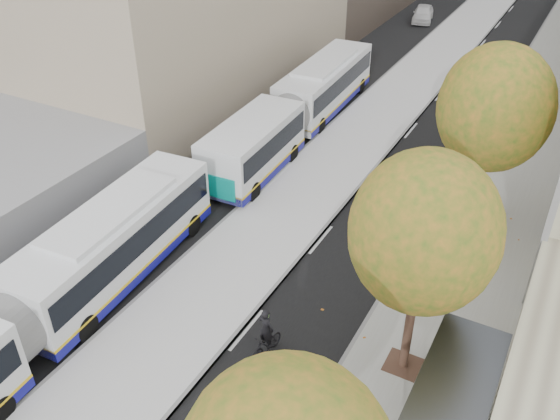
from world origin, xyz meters
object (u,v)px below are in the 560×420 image
Objects in this scene: cyclist at (266,338)px; distant_car at (423,13)px; bus_near at (41,304)px; bus_far at (298,108)px; bus_shelter at (463,390)px.

distant_car is at bearing 110.84° from cyclist.
bus_near is 18.10m from bus_far.
bus_near is 4.23× the size of distant_car.
distant_car is (-0.48, 43.40, -0.86)m from bus_near.
bus_shelter is at bearing -83.64° from distant_car.
bus_shelter is 1.08× the size of distant_car.
distant_car is (-0.61, 25.30, -0.86)m from bus_far.
cyclist is at bearing 19.56° from bus_near.
cyclist is at bearing -91.69° from distant_car.
bus_far is at bearing -100.43° from distant_car.
distant_car is (-7.24, 40.51, -0.02)m from cyclist.
bus_shelter is 0.26× the size of bus_far.
distant_car is at bearing 88.96° from bus_far.
bus_shelter is 13.20m from bus_near.
cyclist is at bearing -68.87° from bus_far.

